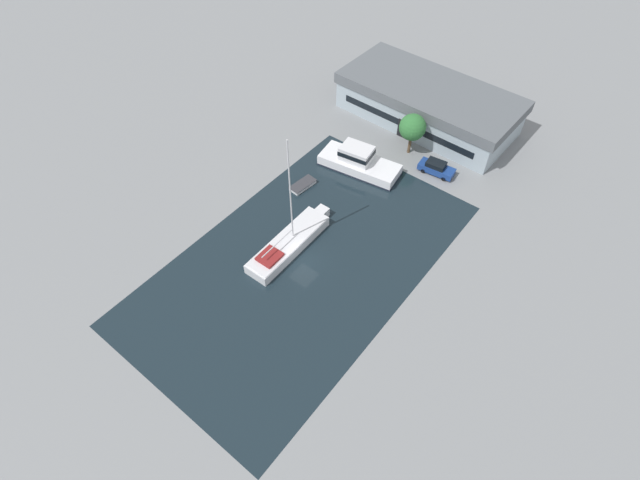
{
  "coord_description": "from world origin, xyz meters",
  "views": [
    {
      "loc": [
        22.33,
        -25.22,
        42.8
      ],
      "look_at": [
        0.0,
        2.91,
        1.0
      ],
      "focal_mm": 28.0,
      "sensor_mm": 36.0,
      "label": 1
    }
  ],
  "objects_px": {
    "quay_tree_near_building": "(413,127)",
    "warehouse_building": "(428,103)",
    "parked_car": "(436,168)",
    "sailboat_moored": "(289,243)",
    "small_dinghy": "(303,185)",
    "motor_cruiser": "(359,162)"
  },
  "relations": [
    {
      "from": "parked_car",
      "to": "small_dinghy",
      "type": "xyz_separation_m",
      "value": [
        -11.66,
        -12.51,
        -0.59
      ]
    },
    {
      "from": "warehouse_building",
      "to": "quay_tree_near_building",
      "type": "xyz_separation_m",
      "value": [
        1.95,
        -7.68,
        1.31
      ]
    },
    {
      "from": "warehouse_building",
      "to": "sailboat_moored",
      "type": "xyz_separation_m",
      "value": [
        0.31,
        -30.06,
        -1.96
      ]
    },
    {
      "from": "sailboat_moored",
      "to": "quay_tree_near_building",
      "type": "bearing_deg",
      "value": 84.86
    },
    {
      "from": "warehouse_building",
      "to": "small_dinghy",
      "type": "distance_m",
      "value": 22.25
    },
    {
      "from": "motor_cruiser",
      "to": "small_dinghy",
      "type": "relative_size",
      "value": 3.0
    },
    {
      "from": "warehouse_building",
      "to": "small_dinghy",
      "type": "height_order",
      "value": "warehouse_building"
    },
    {
      "from": "quay_tree_near_building",
      "to": "warehouse_building",
      "type": "bearing_deg",
      "value": 104.25
    },
    {
      "from": "motor_cruiser",
      "to": "small_dinghy",
      "type": "distance_m",
      "value": 7.87
    },
    {
      "from": "sailboat_moored",
      "to": "motor_cruiser",
      "type": "relative_size",
      "value": 1.33
    },
    {
      "from": "warehouse_building",
      "to": "small_dinghy",
      "type": "relative_size",
      "value": 6.86
    },
    {
      "from": "sailboat_moored",
      "to": "small_dinghy",
      "type": "distance_m",
      "value": 9.91
    },
    {
      "from": "quay_tree_near_building",
      "to": "parked_car",
      "type": "relative_size",
      "value": 1.22
    },
    {
      "from": "parked_car",
      "to": "small_dinghy",
      "type": "bearing_deg",
      "value": -49.07
    },
    {
      "from": "warehouse_building",
      "to": "sailboat_moored",
      "type": "height_order",
      "value": "sailboat_moored"
    },
    {
      "from": "quay_tree_near_building",
      "to": "motor_cruiser",
      "type": "height_order",
      "value": "quay_tree_near_building"
    },
    {
      "from": "small_dinghy",
      "to": "warehouse_building",
      "type": "bearing_deg",
      "value": -96.47
    },
    {
      "from": "sailboat_moored",
      "to": "parked_car",
      "type": "bearing_deg",
      "value": 71.72
    },
    {
      "from": "small_dinghy",
      "to": "parked_car",
      "type": "bearing_deg",
      "value": -126.92
    },
    {
      "from": "quay_tree_near_building",
      "to": "parked_car",
      "type": "bearing_deg",
      "value": -15.96
    },
    {
      "from": "warehouse_building",
      "to": "parked_car",
      "type": "bearing_deg",
      "value": -51.74
    },
    {
      "from": "motor_cruiser",
      "to": "small_dinghy",
      "type": "bearing_deg",
      "value": 145.14
    }
  ]
}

